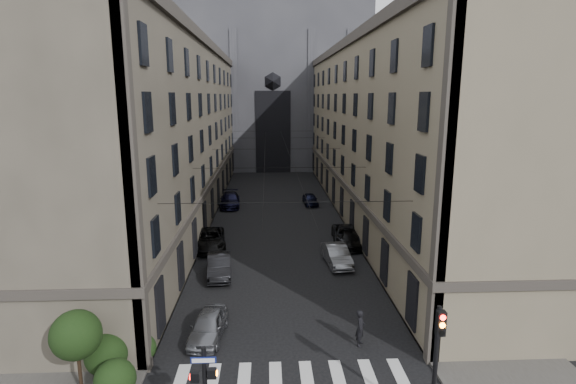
{
  "coord_description": "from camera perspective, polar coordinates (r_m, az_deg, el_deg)",
  "views": [
    {
      "loc": [
        -1.04,
        -13.8,
        13.22
      ],
      "look_at": [
        0.08,
        10.33,
        8.01
      ],
      "focal_mm": 28.0,
      "sensor_mm": 36.0,
      "label": 1
    }
  ],
  "objects": [
    {
      "name": "sidewalk_left",
      "position": [
        52.36,
        -12.99,
        -2.69
      ],
      "size": [
        7.0,
        80.0,
        0.15
      ],
      "primitive_type": "cube",
      "color": "#383533",
      "rests_on": "ground"
    },
    {
      "name": "sidewalk_right",
      "position": [
        52.78,
        10.06,
        -2.44
      ],
      "size": [
        7.0,
        80.0,
        0.15
      ],
      "primitive_type": "cube",
      "color": "#383533",
      "rests_on": "ground"
    },
    {
      "name": "zebra_crossing",
      "position": [
        23.0,
        0.45,
        -22.89
      ],
      "size": [
        11.0,
        3.2,
        0.01
      ],
      "primitive_type": "cube",
      "color": "beige",
      "rests_on": "ground"
    },
    {
      "name": "building_left",
      "position": [
        51.46,
        -16.74,
        7.34
      ],
      "size": [
        13.6,
        60.6,
        18.85
      ],
      "color": "#474136",
      "rests_on": "ground"
    },
    {
      "name": "building_right",
      "position": [
        52.01,
        13.64,
        7.56
      ],
      "size": [
        13.6,
        60.6,
        18.85
      ],
      "color": "#645B48",
      "rests_on": "ground"
    },
    {
      "name": "gothic_tower",
      "position": [
        88.88,
        -2.06,
        15.12
      ],
      "size": [
        35.0,
        23.0,
        58.0
      ],
      "color": "#2D2D33",
      "rests_on": "ground"
    },
    {
      "name": "traffic_light_right",
      "position": [
        19.74,
        18.41,
        -18.7
      ],
      "size": [
        0.34,
        0.5,
        5.2
      ],
      "color": "black",
      "rests_on": "ground"
    },
    {
      "name": "shrub_cluster",
      "position": [
        23.3,
        -22.7,
        -18.2
      ],
      "size": [
        3.9,
        4.4,
        3.9
      ],
      "color": "black",
      "rests_on": "sidewalk_left"
    },
    {
      "name": "tram_wires",
      "position": [
        49.8,
        -1.45,
        5.28
      ],
      "size": [
        14.0,
        60.0,
        0.43
      ],
      "color": "black",
      "rests_on": "ground"
    },
    {
      "name": "car_left_near",
      "position": [
        26.32,
        -10.1,
        -16.37
      ],
      "size": [
        2.14,
        4.41,
        1.45
      ],
      "primitive_type": "imported",
      "rotation": [
        0.0,
        0.0,
        -0.1
      ],
      "color": "slate",
      "rests_on": "ground"
    },
    {
      "name": "car_left_midnear",
      "position": [
        34.24,
        -8.73,
        -9.24
      ],
      "size": [
        2.16,
        4.99,
        1.6
      ],
      "primitive_type": "imported",
      "rotation": [
        0.0,
        0.0,
        0.1
      ],
      "color": "black",
      "rests_on": "ground"
    },
    {
      "name": "car_left_midfar",
      "position": [
        40.39,
        -9.92,
        -5.91
      ],
      "size": [
        3.41,
        6.14,
        1.62
      ],
      "primitive_type": "imported",
      "rotation": [
        0.0,
        0.0,
        0.13
      ],
      "color": "black",
      "rests_on": "ground"
    },
    {
      "name": "car_left_far",
      "position": [
        54.81,
        -7.38,
        -1.01
      ],
      "size": [
        2.61,
        5.76,
        1.64
      ],
      "primitive_type": "imported",
      "rotation": [
        0.0,
        0.0,
        0.06
      ],
      "color": "black",
      "rests_on": "ground"
    },
    {
      "name": "car_right_near",
      "position": [
        36.27,
        6.19,
        -7.95
      ],
      "size": [
        2.1,
        4.9,
        1.57
      ],
      "primitive_type": "imported",
      "rotation": [
        0.0,
        0.0,
        0.09
      ],
      "color": "slate",
      "rests_on": "ground"
    },
    {
      "name": "car_right_midnear",
      "position": [
        41.67,
        7.38,
        -5.37
      ],
      "size": [
        2.89,
        5.48,
        1.47
      ],
      "primitive_type": "imported",
      "rotation": [
        0.0,
        0.0,
        -0.09
      ],
      "color": "black",
      "rests_on": "ground"
    },
    {
      "name": "car_right_midfar",
      "position": [
        40.51,
        7.81,
        -6.04
      ],
      "size": [
        2.06,
        4.49,
        1.27
      ],
      "primitive_type": "imported",
      "rotation": [
        0.0,
        0.0,
        -0.06
      ],
      "color": "black",
      "rests_on": "ground"
    },
    {
      "name": "car_right_far",
      "position": [
        55.33,
        2.84,
        -0.93
      ],
      "size": [
        1.87,
        4.14,
        1.38
      ],
      "primitive_type": "imported",
      "rotation": [
        0.0,
        0.0,
        0.06
      ],
      "color": "black",
      "rests_on": "ground"
    },
    {
      "name": "pedestrian",
      "position": [
        25.46,
        9.18,
        -16.66
      ],
      "size": [
        0.72,
        0.86,
        2.01
      ],
      "primitive_type": "imported",
      "rotation": [
        0.0,
        0.0,
        1.19
      ],
      "color": "black",
      "rests_on": "ground"
    }
  ]
}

